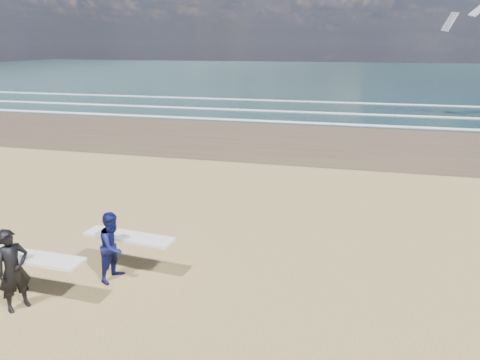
# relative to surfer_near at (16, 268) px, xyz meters

# --- Properties ---
(ocean) EXTENTS (220.00, 100.00, 0.02)m
(ocean) POSITION_rel_surfer_near_xyz_m (19.86, 71.93, -0.88)
(ocean) COLOR #183236
(ocean) RESTS_ON ground
(surfer_near) EXTENTS (2.21, 1.02, 1.75)m
(surfer_near) POSITION_rel_surfer_near_xyz_m (0.00, 0.00, 0.00)
(surfer_near) COLOR black
(surfer_near) RESTS_ON ground
(surfer_far) EXTENTS (2.24, 1.16, 1.63)m
(surfer_far) POSITION_rel_surfer_near_xyz_m (1.34, 1.53, -0.07)
(surfer_far) COLOR #0D134D
(surfer_far) RESTS_ON ground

